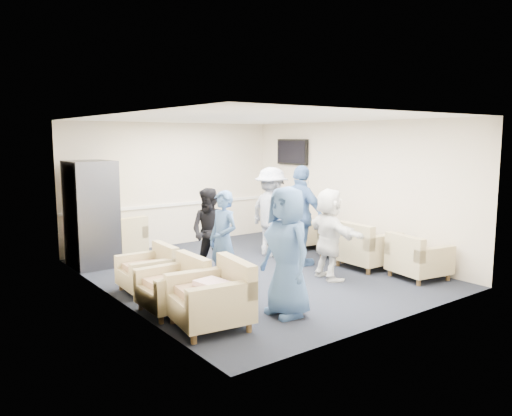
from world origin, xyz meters
TOP-DOWN VIEW (x-y plane):
  - floor at (0.00, 0.00)m, footprint 6.00×6.00m
  - ceiling at (0.00, 0.00)m, footprint 6.00×6.00m
  - back_wall at (0.00, 3.00)m, footprint 5.00×0.02m
  - front_wall at (0.00, -3.00)m, footprint 5.00×0.02m
  - left_wall at (-2.50, 0.00)m, footprint 0.02×6.00m
  - right_wall at (2.50, 0.00)m, footprint 0.02×6.00m
  - chair_rail at (0.00, 2.98)m, footprint 4.98×0.04m
  - tv at (2.44, 1.80)m, footprint 0.10×1.00m
  - armchair_left_near at (-1.91, -1.76)m, footprint 1.01×1.01m
  - armchair_left_mid at (-2.03, -0.94)m, footprint 0.81×0.81m
  - armchair_left_far at (-1.92, 0.11)m, footprint 0.79×0.79m
  - armchair_right_near at (1.99, -1.95)m, footprint 0.94×0.94m
  - armchair_right_midnear at (1.84, -0.94)m, footprint 0.93×0.93m
  - armchair_right_midfar at (2.04, -0.19)m, footprint 0.83×0.83m
  - armchair_right_far at (1.97, 1.07)m, footprint 0.93×0.93m
  - armchair_corner at (-1.53, 2.40)m, footprint 1.02×1.02m
  - vending_machine at (-2.09, 2.21)m, footprint 0.79×0.93m
  - backpack at (-1.38, -0.17)m, footprint 0.34×0.30m
  - pillow at (-1.93, -1.75)m, footprint 0.38×0.46m
  - person_front_left at (-0.90, -1.97)m, footprint 0.58×0.87m
  - person_mid_left at (-0.93, -0.47)m, footprint 0.44×0.61m
  - person_back_left at (-0.66, 0.35)m, footprint 0.89×0.93m
  - person_back_right at (1.06, 0.83)m, footprint 0.69×1.17m
  - person_mid_right at (1.04, -0.08)m, footprint 0.51×1.12m
  - person_front_right at (0.80, -1.06)m, footprint 0.76×1.50m

SIDE VIEW (x-z plane):
  - floor at x=0.00m, z-range 0.00..0.00m
  - backpack at x=-1.38m, z-range 0.01..0.49m
  - armchair_left_far at x=-1.92m, z-range 0.00..0.61m
  - armchair_right_midfar at x=2.04m, z-range 0.00..0.62m
  - armchair_left_mid at x=-2.03m, z-range 0.00..0.64m
  - armchair_right_near at x=1.99m, z-range 0.00..0.65m
  - armchair_right_far at x=1.97m, z-range 0.00..0.68m
  - armchair_left_near at x=-1.91m, z-range 0.00..0.71m
  - armchair_corner at x=-1.53m, z-range 0.00..0.72m
  - armchair_right_midnear at x=1.84m, z-range 0.00..0.73m
  - pillow at x=-1.93m, z-range 0.47..0.59m
  - person_back_left at x=-0.66m, z-range 0.00..1.52m
  - person_front_right at x=0.80m, z-range 0.00..1.54m
  - person_mid_left at x=-0.93m, z-range 0.00..1.56m
  - person_front_left at x=-0.90m, z-range 0.00..1.74m
  - person_back_right at x=1.06m, z-range 0.00..1.79m
  - chair_rail at x=0.00m, z-range 0.87..0.93m
  - person_mid_right at x=1.04m, z-range 0.00..1.87m
  - vending_machine at x=-2.09m, z-range 0.00..1.96m
  - back_wall at x=0.00m, z-range 0.00..2.70m
  - front_wall at x=0.00m, z-range 0.00..2.70m
  - left_wall at x=-2.50m, z-range 0.00..2.70m
  - right_wall at x=2.50m, z-range 0.00..2.70m
  - tv at x=2.44m, z-range 1.76..2.34m
  - ceiling at x=0.00m, z-range 2.70..2.70m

